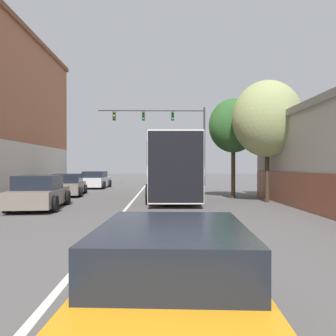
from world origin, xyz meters
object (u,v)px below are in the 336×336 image
(street_tree_near, at_px, (267,119))
(street_tree_far, at_px, (233,126))
(hatchback_foreground, at_px, (172,290))
(parked_car_left_mid, at_px, (40,193))
(parked_car_left_near, at_px, (69,185))
(parked_car_left_far, at_px, (96,180))
(traffic_signal_gantry, at_px, (170,127))
(bus, at_px, (173,165))

(street_tree_near, bearing_deg, street_tree_far, 122.30)
(hatchback_foreground, relative_size, parked_car_left_mid, 0.92)
(parked_car_left_near, height_order, parked_car_left_far, parked_car_left_far)
(parked_car_left_far, relative_size, street_tree_far, 0.72)
(traffic_signal_gantry, distance_m, street_tree_far, 12.42)
(hatchback_foreground, xyz_separation_m, street_tree_near, (5.31, 13.38, 3.68))
(hatchback_foreground, height_order, parked_car_left_mid, parked_car_left_mid)
(parked_car_left_near, xyz_separation_m, street_tree_far, (9.98, -2.01, 3.50))
(bus, bearing_deg, street_tree_near, -114.29)
(parked_car_left_far, xyz_separation_m, street_tree_far, (9.66, -8.77, 3.48))
(parked_car_left_mid, distance_m, street_tree_far, 10.98)
(traffic_signal_gantry, height_order, street_tree_near, traffic_signal_gantry)
(traffic_signal_gantry, distance_m, street_tree_near, 14.73)
(parked_car_left_mid, distance_m, street_tree_near, 11.55)
(street_tree_near, distance_m, street_tree_far, 2.43)
(street_tree_far, bearing_deg, bus, 177.25)
(bus, xyz_separation_m, parked_car_left_mid, (-5.96, -4.62, -1.22))
(traffic_signal_gantry, xyz_separation_m, street_tree_near, (4.66, -13.92, -1.24))
(bus, distance_m, traffic_signal_gantry, 12.25)
(bus, height_order, traffic_signal_gantry, traffic_signal_gantry)
(traffic_signal_gantry, bearing_deg, parked_car_left_near, -123.88)
(bus, relative_size, street_tree_near, 1.63)
(parked_car_left_near, distance_m, parked_car_left_far, 6.76)
(parked_car_left_far, bearing_deg, parked_car_left_near, 179.19)
(bus, height_order, parked_car_left_mid, bus)
(bus, relative_size, street_tree_far, 1.78)
(hatchback_foreground, bearing_deg, parked_car_left_near, 22.27)
(hatchback_foreground, distance_m, street_tree_far, 16.33)
(parked_car_left_far, height_order, street_tree_far, street_tree_far)
(hatchback_foreground, bearing_deg, traffic_signal_gantry, 2.00)
(parked_car_left_far, distance_m, street_tree_near, 15.81)
(street_tree_far, bearing_deg, parked_car_left_far, 137.78)
(parked_car_left_near, bearing_deg, hatchback_foreground, -168.13)
(traffic_signal_gantry, bearing_deg, bus, -90.47)
(hatchback_foreground, xyz_separation_m, street_tree_far, (4.01, 15.42, 3.56))
(street_tree_near, bearing_deg, hatchback_foreground, -111.65)
(hatchback_foreground, bearing_deg, parked_car_left_far, 16.52)
(traffic_signal_gantry, xyz_separation_m, street_tree_far, (3.36, -11.88, -1.35))
(parked_car_left_near, xyz_separation_m, parked_car_left_mid, (0.57, -6.47, 0.04))
(bus, bearing_deg, parked_car_left_mid, 128.51)
(bus, height_order, street_tree_near, street_tree_near)
(parked_car_left_far, height_order, traffic_signal_gantry, traffic_signal_gantry)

